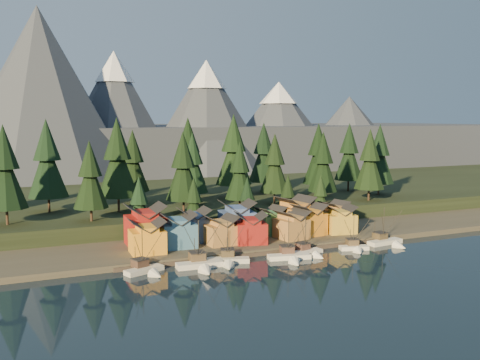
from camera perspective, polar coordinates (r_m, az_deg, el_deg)
name	(u,v)px	position (r m, az deg, el deg)	size (l,w,h in m)	color
ground	(298,270)	(127.28, 6.17, -9.48)	(500.00, 500.00, 0.00)	black
shore_strip	(232,233)	(161.98, -0.86, -5.65)	(400.00, 50.00, 1.50)	#3E3A2D
hillside	(182,202)	(207.84, -6.17, -2.30)	(420.00, 100.00, 6.00)	black
dock	(266,251)	(141.21, 2.84, -7.61)	(80.00, 4.00, 1.00)	#4B3E35
mountain_ridge	(112,133)	(324.80, -13.46, 4.88)	(560.00, 190.00, 90.00)	#404753
boat_0	(147,264)	(124.78, -9.93, -8.86)	(9.88, 10.37, 11.14)	beige
boat_1	(201,259)	(127.02, -4.19, -8.41)	(11.51, 12.44, 12.51)	silver
boat_2	(228,256)	(130.82, -1.27, -8.08)	(11.10, 11.50, 11.21)	beige
boat_3	(291,252)	(134.56, 5.42, -7.68)	(11.42, 12.06, 11.41)	white
boat_4	(309,248)	(139.75, 7.41, -7.17)	(9.47, 10.01, 10.62)	white
boat_5	(355,243)	(146.70, 12.18, -6.58)	(8.33, 8.87, 10.27)	white
boat_6	(388,238)	(155.18, 15.54, -5.95)	(11.23, 12.03, 11.47)	silver
house_front_0	(147,236)	(136.53, -9.87, -5.87)	(8.65, 8.20, 8.41)	orange
house_front_1	(178,229)	(141.51, -6.64, -5.22)	(9.27, 8.94, 9.09)	#3B698C
house_front_2	(221,229)	(143.84, -2.06, -5.28)	(8.50, 8.55, 7.70)	#A9763C
house_front_3	(251,227)	(145.06, 1.15, -5.07)	(9.62, 9.34, 8.18)	maroon
house_front_4	(291,224)	(151.22, 5.51, -4.66)	(8.94, 9.46, 7.94)	#A5733A
house_front_5	(309,219)	(156.20, 7.34, -4.11)	(9.71, 9.07, 8.99)	orange
house_front_6	(340,218)	(160.50, 10.62, -4.05)	(9.27, 8.90, 8.11)	gold
house_back_0	(145,224)	(145.19, -10.08, -4.60)	(10.07, 9.68, 10.82)	maroon
house_back_1	(194,224)	(147.56, -4.94, -4.70)	(8.48, 8.58, 9.10)	#334B79
house_back_2	(237,218)	(153.45, -0.32, -4.04)	(10.63, 9.97, 10.09)	#3E5794
house_back_3	(270,220)	(156.15, 3.18, -4.25)	(9.24, 8.57, 8.08)	#407742
house_back_4	(295,213)	(160.90, 5.88, -3.52)	(10.81, 10.50, 10.37)	#B8752F
house_back_5	(334,214)	(166.89, 9.98, -3.60)	(8.57, 8.65, 8.28)	#A36E39
tree_hill_0	(5,170)	(158.76, -23.81, 0.97)	(11.86, 11.86, 27.63)	#332319
tree_hill_1	(47,161)	(174.97, -19.87, 1.88)	(12.47, 12.47, 29.06)	#332319
tree_hill_2	(90,177)	(156.41, -15.69, 0.29)	(9.89, 9.89, 23.04)	#332319
tree_hill_3	(118,161)	(169.45, -12.93, 2.03)	(12.63, 12.63, 29.42)	#332319
tree_hill_4	(133,163)	(185.86, -11.34, 1.77)	(10.86, 10.86, 25.30)	#332319
tree_hill_5	(183,169)	(164.29, -6.08, 1.21)	(10.82, 10.82, 25.20)	#332319
tree_hill_6	(193,165)	(180.99, -5.08, 1.59)	(10.46, 10.46, 24.37)	#332319
tree_hill_7	(240,173)	(168.84, -0.03, 0.77)	(9.38, 9.38, 21.85)	#332319
tree_hill_8	(234,153)	(193.57, -0.68, 2.95)	(13.12, 13.12, 30.56)	#332319
tree_hill_9	(275,165)	(181.84, 3.72, 1.56)	(10.32, 10.32, 24.05)	#332319
tree_hill_10	(264,155)	(207.55, 2.54, 2.73)	(11.79, 11.79, 27.46)	#332319
tree_hill_11	(323,164)	(185.40, 8.84, 1.69)	(10.55, 10.55, 24.57)	#332319
tree_hill_12	(318,156)	(203.03, 8.35, 2.55)	(11.71, 11.71, 27.28)	#332319
tree_hill_13	(370,161)	(193.95, 13.66, 1.94)	(10.94, 10.94, 25.47)	#332319
tree_hill_14	(349,154)	(217.93, 11.55, 2.75)	(11.66, 11.66, 27.17)	#332319
tree_hill_15	(188,154)	(198.12, -5.55, 2.83)	(12.64, 12.64, 29.44)	#332319
tree_hill_17	(379,156)	(209.09, 14.64, 2.47)	(11.57, 11.57, 26.95)	#332319
tree_shore_0	(139,205)	(151.69, -10.69, -2.62)	(7.57, 7.57, 17.63)	#332319
tree_shore_1	(194,203)	(156.00, -4.94, -2.45)	(7.19, 7.19, 16.76)	#332319
tree_shore_2	(247,200)	(162.17, 0.77, -2.20)	(6.92, 6.92, 16.12)	#332319
tree_shore_3	(288,198)	(168.33, 5.12, -1.89)	(6.93, 6.93, 16.15)	#332319
tree_shore_4	(321,196)	(174.38, 8.59, -1.74)	(6.68, 6.68, 15.57)	#332319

